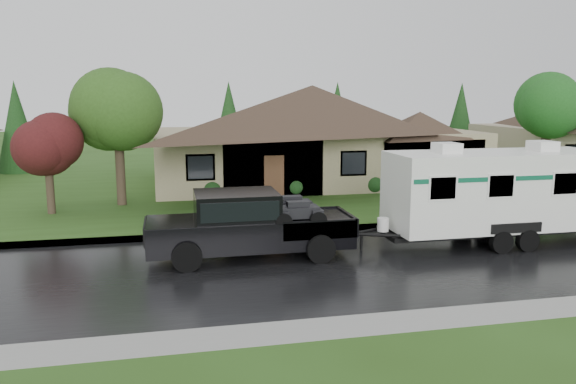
% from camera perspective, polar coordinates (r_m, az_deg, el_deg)
% --- Properties ---
extents(ground, '(140.00, 140.00, 0.00)m').
position_cam_1_polar(ground, '(19.85, 7.02, -5.39)').
color(ground, '#2B4C17').
rests_on(ground, ground).
extents(road, '(140.00, 8.00, 0.01)m').
position_cam_1_polar(road, '(18.05, 9.12, -6.98)').
color(road, black).
rests_on(road, ground).
extents(curb, '(140.00, 0.50, 0.15)m').
position_cam_1_polar(curb, '(21.90, 5.10, -3.71)').
color(curb, gray).
rests_on(curb, ground).
extents(lawn, '(140.00, 26.00, 0.15)m').
position_cam_1_polar(lawn, '(34.06, -1.26, 1.19)').
color(lawn, '#2B4C17').
rests_on(lawn, ground).
extents(house_main, '(19.44, 10.80, 6.90)m').
position_cam_1_polar(house_main, '(33.10, 3.03, 7.05)').
color(house_main, gray).
rests_on(house_main, lawn).
extents(tree_left_green, '(3.81, 3.81, 6.31)m').
position_cam_1_polar(tree_left_green, '(26.79, -16.95, 8.00)').
color(tree_left_green, '#382B1E').
rests_on(tree_left_green, lawn).
extents(tree_red, '(2.57, 2.57, 4.25)m').
position_cam_1_polar(tree_red, '(25.85, -23.29, 4.39)').
color(tree_red, '#382B1E').
rests_on(tree_red, lawn).
extents(tree_right_green, '(3.74, 3.74, 6.19)m').
position_cam_1_polar(tree_right_green, '(34.94, 24.86, 7.71)').
color(tree_right_green, '#382B1E').
rests_on(tree_right_green, lawn).
extents(shrub_row, '(13.60, 1.00, 1.00)m').
position_cam_1_polar(shrub_row, '(28.98, 4.77, 0.78)').
color(shrub_row, '#143814').
rests_on(shrub_row, lawn).
extents(pickup_truck, '(6.49, 2.47, 2.16)m').
position_cam_1_polar(pickup_truck, '(18.01, -4.26, -3.12)').
color(pickup_truck, black).
rests_on(pickup_truck, ground).
extents(travel_trailer, '(8.00, 2.81, 3.59)m').
position_cam_1_polar(travel_trailer, '(20.95, 20.35, 0.20)').
color(travel_trailer, white).
rests_on(travel_trailer, ground).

